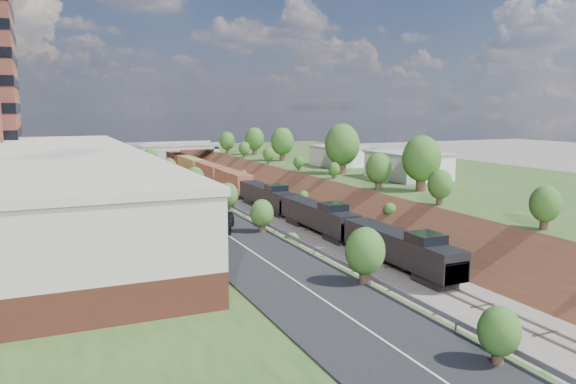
# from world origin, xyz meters

# --- Properties ---
(platform_left) EXTENTS (44.00, 180.00, 5.00)m
(platform_left) POSITION_xyz_m (-33.00, 60.00, 2.50)
(platform_left) COLOR #2A4E20
(platform_left) RESTS_ON ground
(platform_right) EXTENTS (44.00, 180.00, 5.00)m
(platform_right) POSITION_xyz_m (33.00, 60.00, 2.50)
(platform_right) COLOR #2A4E20
(platform_right) RESTS_ON ground
(embankment_left) EXTENTS (10.00, 180.00, 10.00)m
(embankment_left) POSITION_xyz_m (-11.00, 60.00, 0.00)
(embankment_left) COLOR brown
(embankment_left) RESTS_ON ground
(embankment_right) EXTENTS (10.00, 180.00, 10.00)m
(embankment_right) POSITION_xyz_m (11.00, 60.00, 0.00)
(embankment_right) COLOR brown
(embankment_right) RESTS_ON ground
(rail_left_track) EXTENTS (1.58, 180.00, 0.18)m
(rail_left_track) POSITION_xyz_m (-2.60, 60.00, 0.09)
(rail_left_track) COLOR gray
(rail_left_track) RESTS_ON ground
(rail_right_track) EXTENTS (1.58, 180.00, 0.18)m
(rail_right_track) POSITION_xyz_m (2.60, 60.00, 0.09)
(rail_right_track) COLOR gray
(rail_right_track) RESTS_ON ground
(road) EXTENTS (8.00, 180.00, 0.10)m
(road) POSITION_xyz_m (-15.50, 60.00, 5.05)
(road) COLOR black
(road) RESTS_ON platform_left
(guardrail) EXTENTS (0.10, 171.00, 0.70)m
(guardrail) POSITION_xyz_m (-11.40, 59.80, 5.55)
(guardrail) COLOR #99999E
(guardrail) RESTS_ON platform_left
(commercial_building) EXTENTS (14.30, 62.30, 7.00)m
(commercial_building) POSITION_xyz_m (-28.00, 38.00, 8.51)
(commercial_building) COLOR brown
(commercial_building) RESTS_ON platform_left
(overpass) EXTENTS (24.50, 8.30, 7.40)m
(overpass) POSITION_xyz_m (0.00, 122.00, 4.92)
(overpass) COLOR gray
(overpass) RESTS_ON ground
(white_building_near) EXTENTS (9.00, 12.00, 4.00)m
(white_building_near) POSITION_xyz_m (23.50, 52.00, 7.00)
(white_building_near) COLOR silver
(white_building_near) RESTS_ON platform_right
(white_building_far) EXTENTS (8.00, 10.00, 3.60)m
(white_building_far) POSITION_xyz_m (23.00, 74.00, 6.80)
(white_building_far) COLOR silver
(white_building_far) RESTS_ON platform_right
(tree_right_large) EXTENTS (5.25, 5.25, 7.61)m
(tree_right_large) POSITION_xyz_m (17.00, 40.00, 9.38)
(tree_right_large) COLOR #473323
(tree_right_large) RESTS_ON platform_right
(tree_left_crest) EXTENTS (2.45, 2.45, 3.55)m
(tree_left_crest) POSITION_xyz_m (-11.80, 20.00, 7.04)
(tree_left_crest) COLOR #473323
(tree_left_crest) RESTS_ON platform_left
(freight_train) EXTENTS (2.91, 117.66, 4.55)m
(freight_train) POSITION_xyz_m (2.60, 76.41, 2.49)
(freight_train) COLOR black
(freight_train) RESTS_ON ground
(suv) EXTENTS (5.12, 7.03, 1.78)m
(suv) POSITION_xyz_m (-15.97, 26.45, 5.99)
(suv) COLOR black
(suv) RESTS_ON road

